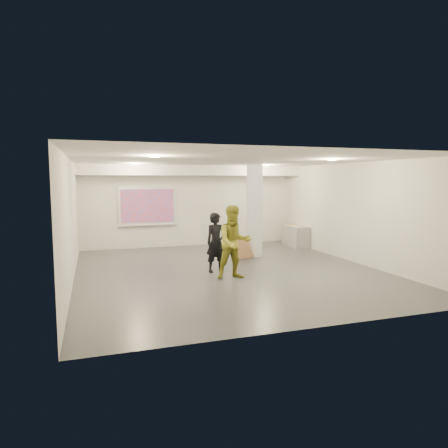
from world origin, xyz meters
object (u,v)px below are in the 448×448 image
object	(u,v)px
column	(254,210)
man	(234,242)
credenza	(295,236)
projection_screen	(148,206)

from	to	relation	value
column	man	size ratio (longest dim) A/B	1.62
credenza	man	size ratio (longest dim) A/B	0.72
column	credenza	xyz separation A→B (m)	(2.22, 1.30, -1.11)
column	projection_screen	size ratio (longest dim) A/B	1.43
man	column	bearing A→B (deg)	59.44
column	projection_screen	bearing A→B (deg)	139.44
projection_screen	column	bearing A→B (deg)	-40.56
column	man	world-z (taller)	column
column	credenza	world-z (taller)	column
man	credenza	bearing A→B (deg)	46.88
column	man	bearing A→B (deg)	-121.70
column	man	distance (m)	3.18
credenza	man	bearing A→B (deg)	-131.51
projection_screen	credenza	distance (m)	5.61
projection_screen	credenza	world-z (taller)	projection_screen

